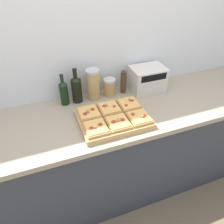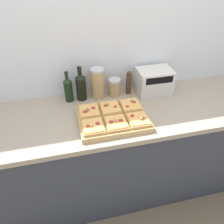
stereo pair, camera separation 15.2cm
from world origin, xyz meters
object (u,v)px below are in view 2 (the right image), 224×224
at_px(toaster_oven, 154,81).
at_px(olive_oil_bottle, 68,89).
at_px(wine_bottle, 81,86).
at_px(grain_jar_tall, 98,83).
at_px(pepper_mill, 129,82).
at_px(grain_jar_short, 114,87).
at_px(cutting_board, 113,119).

bearing_deg(toaster_oven, olive_oil_bottle, 177.39).
xyz_separation_m(wine_bottle, grain_jar_tall, (0.13, 0.00, 0.01)).
bearing_deg(pepper_mill, grain_jar_tall, 180.00).
bearing_deg(pepper_mill, grain_jar_short, -180.00).
distance_m(wine_bottle, grain_jar_short, 0.27).
relative_size(wine_bottle, grain_jar_tall, 1.12).
xyz_separation_m(grain_jar_tall, pepper_mill, (0.25, 0.00, -0.03)).
relative_size(cutting_board, wine_bottle, 1.72).
xyz_separation_m(wine_bottle, grain_jar_short, (0.27, -0.00, -0.04)).
relative_size(grain_jar_tall, grain_jar_short, 1.73).
height_order(pepper_mill, toaster_oven, same).
relative_size(grain_jar_short, pepper_mill, 0.71).
height_order(wine_bottle, toaster_oven, wine_bottle).
height_order(grain_jar_short, toaster_oven, toaster_oven).
distance_m(grain_jar_tall, pepper_mill, 0.26).
bearing_deg(toaster_oven, wine_bottle, 176.96).
distance_m(grain_jar_tall, grain_jar_short, 0.14).
bearing_deg(pepper_mill, toaster_oven, -8.74).
height_order(cutting_board, pepper_mill, pepper_mill).
distance_m(grain_jar_short, toaster_oven, 0.33).
bearing_deg(olive_oil_bottle, grain_jar_short, -0.00).
height_order(olive_oil_bottle, grain_jar_tall, same).
distance_m(olive_oil_bottle, grain_jar_tall, 0.23).
xyz_separation_m(cutting_board, grain_jar_tall, (-0.04, 0.34, 0.10)).
bearing_deg(grain_jar_short, grain_jar_tall, 180.00).
bearing_deg(toaster_oven, cutting_board, -143.83).
bearing_deg(grain_jar_tall, cutting_board, -82.76).
bearing_deg(cutting_board, grain_jar_tall, 97.24).
xyz_separation_m(pepper_mill, toaster_oven, (0.21, -0.03, 0.00)).
distance_m(cutting_board, toaster_oven, 0.52).
distance_m(cutting_board, olive_oil_bottle, 0.44).
relative_size(cutting_board, olive_oil_bottle, 1.92).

